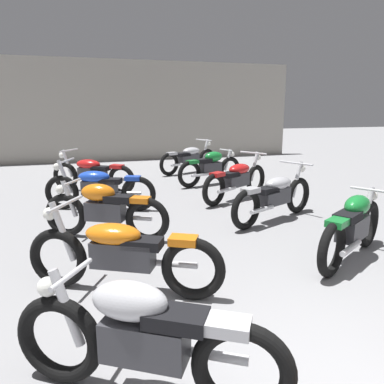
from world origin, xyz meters
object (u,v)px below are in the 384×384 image
object	(u,v)px
motorcycle_left_row_4	(92,173)
motorcycle_right_row_3	(237,179)
motorcycle_left_row_3	(99,187)
motorcycle_left_row_1	(122,253)
motorcycle_right_row_4	(211,167)
motorcycle_left_row_0	(143,337)
motorcycle_left_row_2	(105,209)
motorcycle_right_row_1	(353,226)
motorcycle_right_row_2	(275,195)
motorcycle_right_row_5	(189,158)

from	to	relation	value
motorcycle_left_row_4	motorcycle_right_row_3	size ratio (longest dim) A/B	0.95
motorcycle_left_row_3	motorcycle_left_row_1	bearing A→B (deg)	-89.69
motorcycle_left_row_1	motorcycle_right_row_4	world-z (taller)	motorcycle_left_row_1
motorcycle_left_row_3	motorcycle_right_row_4	size ratio (longest dim) A/B	1.08
motorcycle_left_row_0	motorcycle_right_row_3	distance (m)	5.82
motorcycle_left_row_0	motorcycle_left_row_2	xyz separation A→B (m)	(0.00, 3.34, 0.00)
motorcycle_right_row_1	motorcycle_left_row_2	bearing A→B (deg)	149.51
motorcycle_left_row_1	motorcycle_left_row_2	size ratio (longest dim) A/B	1.10
motorcycle_right_row_1	motorcycle_right_row_4	size ratio (longest dim) A/B	0.91
motorcycle_right_row_1	motorcycle_right_row_2	world-z (taller)	motorcycle_right_row_2
motorcycle_right_row_2	motorcycle_right_row_3	size ratio (longest dim) A/B	1.05
motorcycle_left_row_0	motorcycle_left_row_2	distance (m)	3.34
motorcycle_left_row_2	motorcycle_right_row_1	distance (m)	3.46
motorcycle_left_row_1	motorcycle_right_row_3	bearing A→B (deg)	50.91
motorcycle_right_row_4	motorcycle_left_row_4	bearing A→B (deg)	179.95
motorcycle_left_row_2	motorcycle_left_row_1	bearing A→B (deg)	-88.73
motorcycle_left_row_4	motorcycle_right_row_5	xyz separation A→B (m)	(2.91, 1.88, 0.00)
motorcycle_left_row_1	motorcycle_right_row_5	xyz separation A→B (m)	(2.84, 7.05, 0.00)
motorcycle_left_row_3	motorcycle_right_row_4	xyz separation A→B (m)	(2.87, 1.68, 0.01)
motorcycle_left_row_3	motorcycle_right_row_1	world-z (taller)	motorcycle_left_row_3
motorcycle_left_row_3	motorcycle_right_row_5	xyz separation A→B (m)	(2.86, 3.56, 0.00)
motorcycle_right_row_5	motorcycle_left_row_2	bearing A→B (deg)	-118.72
motorcycle_left_row_1	motorcycle_left_row_4	size ratio (longest dim) A/B	1.07
motorcycle_left_row_3	motorcycle_right_row_3	world-z (taller)	same
motorcycle_left_row_4	motorcycle_right_row_3	distance (m)	3.36
motorcycle_left_row_0	motorcycle_right_row_1	world-z (taller)	same
motorcycle_right_row_3	motorcycle_right_row_5	bearing A→B (deg)	90.01
motorcycle_left_row_4	motorcycle_right_row_5	bearing A→B (deg)	32.79
motorcycle_left_row_4	motorcycle_right_row_5	world-z (taller)	same
motorcycle_left_row_0	motorcycle_right_row_3	xyz separation A→B (m)	(2.89, 5.06, -0.01)
motorcycle_right_row_5	motorcycle_left_row_0	bearing A→B (deg)	-108.53
motorcycle_left_row_4	motorcycle_right_row_4	distance (m)	2.93
motorcycle_right_row_1	motorcycle_right_row_5	distance (m)	7.02
motorcycle_left_row_1	motorcycle_right_row_2	xyz separation A→B (m)	(2.86, 1.90, 0.00)
motorcycle_left_row_0	motorcycle_right_row_2	xyz separation A→B (m)	(2.90, 3.45, -0.01)
motorcycle_left_row_3	motorcycle_right_row_3	size ratio (longest dim) A/B	1.07
motorcycle_left_row_1	motorcycle_left_row_4	bearing A→B (deg)	90.79
motorcycle_left_row_2	motorcycle_left_row_3	distance (m)	1.70
motorcycle_right_row_3	motorcycle_left_row_4	bearing A→B (deg)	150.23
motorcycle_left_row_4	motorcycle_right_row_1	distance (m)	5.96
motorcycle_right_row_1	motorcycle_right_row_3	world-z (taller)	motorcycle_right_row_3
motorcycle_right_row_4	motorcycle_right_row_5	distance (m)	1.88
motorcycle_left_row_1	motorcycle_right_row_1	world-z (taller)	motorcycle_left_row_1
motorcycle_right_row_2	motorcycle_right_row_4	size ratio (longest dim) A/B	1.06
motorcycle_left_row_4	motorcycle_right_row_4	world-z (taller)	motorcycle_left_row_4
motorcycle_right_row_1	motorcycle_right_row_5	bearing A→B (deg)	90.78
motorcycle_right_row_4	motorcycle_right_row_1	bearing A→B (deg)	-89.07
motorcycle_left_row_4	motorcycle_right_row_4	bearing A→B (deg)	-0.05
motorcycle_right_row_3	motorcycle_right_row_5	distance (m)	3.55
motorcycle_left_row_4	motorcycle_right_row_2	xyz separation A→B (m)	(2.93, -3.27, 0.00)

